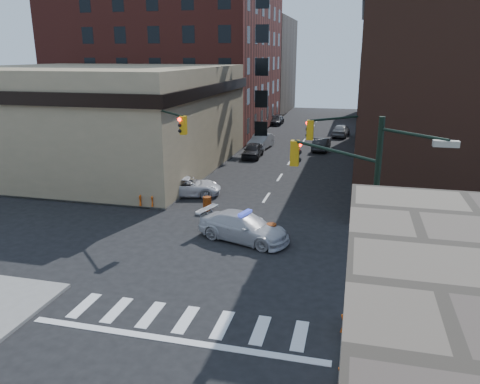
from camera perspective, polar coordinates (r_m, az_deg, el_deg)
The scene contains 28 objects.
ground at distance 24.98m, azimuth -1.14°, elevation -7.31°, with size 140.00×140.00×0.00m, color black.
sidewalk_nw at distance 62.80m, azimuth -13.83°, elevation 6.87°, with size 34.00×54.50×0.15m, color gray.
bank_building at distance 45.23m, azimuth -16.91°, elevation 8.72°, with size 22.00×22.00×9.00m, color #9A8765.
apartment_block at distance 66.74m, azimuth -7.96°, elevation 18.01°, with size 25.00×25.00×24.00m, color #5D241D.
commercial_row_ne at distance 45.20m, azimuth 23.33°, elevation 11.29°, with size 14.00×34.00×14.00m, color #47281C.
filler_nw at distance 86.91m, azimuth -0.71°, elevation 15.14°, with size 20.00×18.00×16.00m, color brown.
filler_ne at distance 80.55m, azimuth 20.17°, elevation 12.63°, with size 16.00×16.00×12.00m, color #5D241D.
signal_pole_se at distance 17.41m, azimuth 13.40°, elevation -2.28°, with size 5.40×5.27×8.00m.
signal_pole_nw at distance 30.39m, azimuth -9.29°, elevation 5.39°, with size 3.58×3.67×8.00m.
signal_pole_ne at distance 28.00m, azimuth 13.38°, elevation 4.21°, with size 3.67×3.58×8.00m.
tree_ne_near at distance 48.52m, azimuth 15.78°, elevation 8.09°, with size 3.00×3.00×4.85m.
tree_ne_far at distance 56.46m, azimuth 15.61°, elevation 9.21°, with size 3.00×3.00×4.85m.
police_car at distance 26.22m, azimuth 0.45°, elevation -4.29°, with size 2.17×5.34×1.55m, color silver.
pickup at distance 34.71m, azimuth -6.45°, elevation 0.70°, with size 2.29×4.96×1.38m, color silver.
parked_car_wnear at distance 47.32m, azimuth 1.57°, elevation 5.10°, with size 1.71×4.24×1.45m, color black.
parked_car_wfar at distance 51.78m, azimuth 2.57°, elevation 6.18°, with size 1.72×4.93×1.63m, color gray.
parked_car_wdeep at distance 70.05m, azimuth 4.45°, elevation 8.73°, with size 1.84×4.53×1.31m, color black.
parked_car_enear at distance 51.39m, azimuth 9.89°, elevation 5.75°, with size 1.49×4.28×1.41m, color black.
parked_car_efar at distance 60.92m, azimuth 12.21°, elevation 7.37°, with size 1.87×4.64×1.58m, color gray.
pedestrian_a at distance 34.38m, azimuth -7.88°, elevation 0.99°, with size 0.60×0.40×1.65m, color black.
pedestrian_b at distance 34.52m, azimuth -13.07°, elevation 0.93°, with size 0.89×0.70×1.84m, color black.
pedestrian_c at distance 34.62m, azimuth -16.33°, elevation 0.75°, with size 1.09×0.45×1.86m, color #1C222B.
barrel_road at distance 26.23m, azimuth 3.83°, elevation -4.95°, with size 0.57×0.57×1.01m, color #ED5A0B.
barrel_bank at distance 31.11m, azimuth -4.03°, elevation -1.48°, with size 0.56×0.56×1.00m, color #C64D09.
barricade_se_a at distance 18.52m, azimuth 13.67°, elevation -14.79°, with size 1.23×0.62×0.92m, color #EB400B, non-canonical shape.
barricade_se_b at distance 17.39m, azimuth 19.68°, elevation -17.72°, with size 1.14×0.57×0.86m, color #DA420A, non-canonical shape.
barricade_nw_a at distance 32.23m, azimuth -11.19°, elevation -0.97°, with size 1.14×0.57×0.85m, color red, non-canonical shape.
barricade_nw_b at distance 34.49m, azimuth -16.17°, elevation -0.18°, with size 1.12×0.56×0.84m, color #F2520B, non-canonical shape.
Camera 1 is at (6.00, -22.05, 10.09)m, focal length 35.00 mm.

